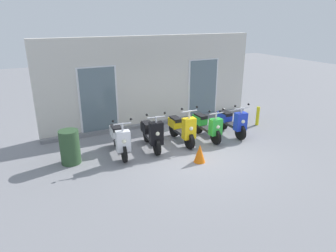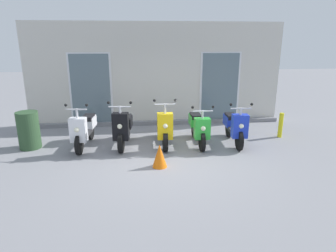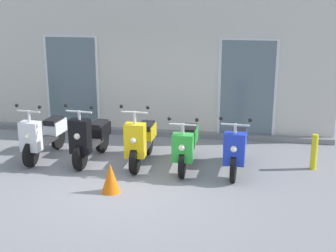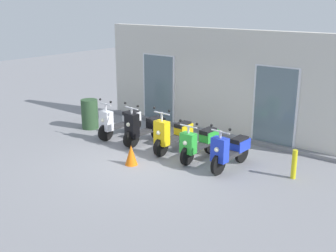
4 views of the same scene
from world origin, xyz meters
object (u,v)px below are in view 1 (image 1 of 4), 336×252
Objects in this scene: scooter_blue at (232,121)px; trash_bin at (70,147)px; scooter_white at (119,139)px; traffic_cone at (200,153)px; scooter_yellow at (182,128)px; scooter_green at (207,125)px; scooter_black at (152,133)px; curb_bollard at (258,116)px.

trash_bin is at bearing 177.66° from scooter_blue.
scooter_white is at bearing 177.55° from scooter_blue.
scooter_white is at bearing 140.91° from traffic_cone.
scooter_yellow is 1.87m from scooter_blue.
scooter_white reaches higher than scooter_green.
scooter_white is 1.74× the size of trash_bin.
scooter_green is at bearing -1.66° from scooter_black.
curb_bollard is at bearing 14.29° from scooter_blue.
scooter_green reaches higher than trash_bin.
traffic_cone is 3.94m from curb_bollard.
curb_bollard is (3.56, 1.68, 0.09)m from traffic_cone.
scooter_yellow reaches higher than trash_bin.
scooter_yellow is at bearing -0.87° from scooter_white.
trash_bin is at bearing 178.16° from scooter_green.
scooter_yellow is at bearing -1.35° from trash_bin.
scooter_white is at bearing 178.25° from scooter_green.
scooter_white is 5.38m from curb_bollard.
scooter_white is 1.05× the size of scooter_green.
scooter_yellow is 3.35m from curb_bollard.
scooter_yellow is 1.68× the size of trash_bin.
scooter_yellow is 3.07× the size of traffic_cone.
curb_bollard is at bearing 25.25° from traffic_cone.
trash_bin is (-1.38, 0.05, -0.01)m from scooter_white.
scooter_blue is 2.25× the size of curb_bollard.
scooter_white is 2.35m from traffic_cone.
traffic_cone is (-1.13, -1.38, -0.20)m from scooter_green.
scooter_blue is at bearing -4.58° from scooter_green.
scooter_black is 1.00× the size of scooter_yellow.
scooter_yellow reaches higher than traffic_cone.
trash_bin is at bearing 178.01° from scooter_black.
scooter_green is at bearing 50.72° from traffic_cone.
scooter_blue is (3.90, -0.17, -0.01)m from scooter_white.
scooter_black is at bearing 178.34° from scooter_green.
scooter_black is at bearing 119.48° from traffic_cone.
scooter_black is at bearing -176.83° from curb_bollard.
traffic_cone is at bearing -129.28° from scooter_green.
scooter_blue is at bearing -4.17° from scooter_yellow.
scooter_white is 1.04× the size of scooter_black.
trash_bin reaches higher than traffic_cone.
scooter_blue is at bearing -2.34° from trash_bin.
scooter_green is 3.03× the size of traffic_cone.
scooter_green is (2.94, -0.09, -0.02)m from scooter_white.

